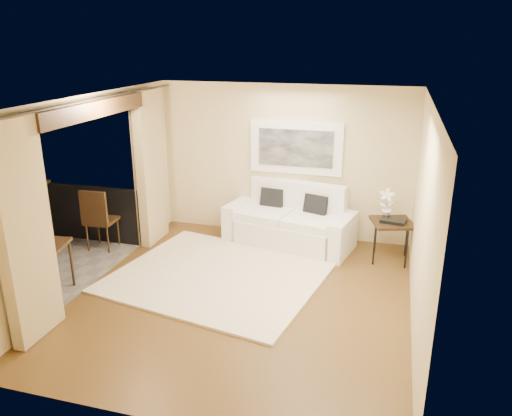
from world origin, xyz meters
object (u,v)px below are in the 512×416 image
(balcony_chair_far, at_px, (97,215))
(balcony_chair_near, at_px, (34,235))
(orchid, at_px, (387,203))
(side_table, at_px, (392,225))
(ice_bucket, at_px, (37,233))
(sofa, at_px, (291,223))
(bistro_table, at_px, (43,250))

(balcony_chair_far, height_order, balcony_chair_near, balcony_chair_far)
(balcony_chair_far, bearing_deg, orchid, -170.56)
(side_table, height_order, orchid, orchid)
(side_table, bearing_deg, orchid, 126.35)
(ice_bucket, bearing_deg, balcony_chair_far, 85.66)
(side_table, xyz_separation_m, balcony_chair_near, (-5.29, -1.81, -0.06))
(sofa, relative_size, balcony_chair_far, 2.16)
(bistro_table, relative_size, balcony_chair_far, 0.68)
(balcony_chair_near, relative_size, ice_bucket, 4.77)
(orchid, bearing_deg, side_table, -53.65)
(sofa, distance_m, bistro_table, 4.00)
(side_table, bearing_deg, balcony_chair_far, -168.98)
(balcony_chair_far, bearing_deg, balcony_chair_near, 54.04)
(side_table, height_order, ice_bucket, ice_bucket)
(bistro_table, bearing_deg, orchid, 29.33)
(orchid, relative_size, balcony_chair_near, 0.51)
(ice_bucket, bearing_deg, sofa, 39.03)
(sofa, xyz_separation_m, balcony_chair_near, (-3.59, -2.09, 0.18))
(side_table, relative_size, balcony_chair_far, 0.71)
(side_table, distance_m, orchid, 0.36)
(balcony_chair_near, distance_m, ice_bucket, 0.69)
(balcony_chair_near, xyz_separation_m, ice_bucket, (0.46, -0.45, 0.26))
(sofa, bearing_deg, balcony_chair_far, -146.27)
(orchid, bearing_deg, ice_bucket, -152.98)
(side_table, xyz_separation_m, ice_bucket, (-4.83, -2.25, 0.20))
(orchid, distance_m, ice_bucket, 5.30)
(sofa, distance_m, side_table, 1.74)
(balcony_chair_far, xyz_separation_m, balcony_chair_near, (-0.56, -0.89, -0.08))
(side_table, xyz_separation_m, bistro_table, (-4.65, -2.40, 0.02))
(balcony_chair_near, bearing_deg, side_table, 31.98)
(side_table, relative_size, orchid, 1.58)
(bistro_table, xyz_separation_m, balcony_chair_far, (-0.08, 1.47, -0.00))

